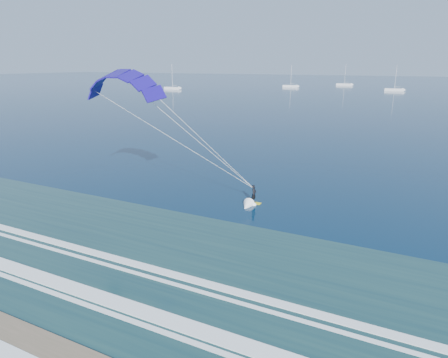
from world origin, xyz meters
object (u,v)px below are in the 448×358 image
sailboat_0 (173,88)px  sailboat_2 (344,84)px  sailboat_3 (394,90)px  kitesurfer_rig (186,132)px  sailboat_1 (291,86)px

sailboat_0 → sailboat_2: 104.45m
sailboat_3 → kitesurfer_rig: bearing=-91.2°
kitesurfer_rig → sailboat_1: 194.57m
kitesurfer_rig → sailboat_0: size_ratio=1.33×
sailboat_2 → kitesurfer_rig: bearing=-83.0°
sailboat_0 → sailboat_1: 65.53m
kitesurfer_rig → sailboat_0: 174.01m
sailboat_0 → sailboat_2: bearing=47.1°
kitesurfer_rig → sailboat_0: bearing=124.4°
sailboat_1 → sailboat_3: size_ratio=0.97×
kitesurfer_rig → sailboat_2: size_ratio=1.32×
sailboat_3 → sailboat_0: bearing=-159.9°
kitesurfer_rig → sailboat_2: bearing=97.0°
sailboat_1 → sailboat_3: bearing=-7.6°
sailboat_0 → sailboat_3: 108.54m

